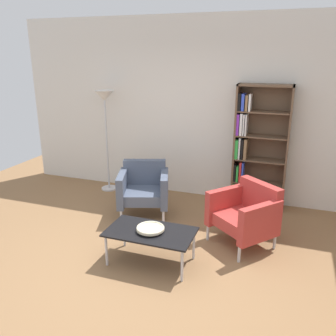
{
  "coord_description": "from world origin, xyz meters",
  "views": [
    {
      "loc": [
        1.43,
        -3.13,
        2.32
      ],
      "look_at": [
        0.01,
        0.84,
        0.95
      ],
      "focal_mm": 37.84,
      "sensor_mm": 36.0,
      "label": 1
    }
  ],
  "objects": [
    {
      "name": "ground_plane",
      "position": [
        0.0,
        0.0,
        0.0
      ],
      "size": [
        8.32,
        8.32,
        0.0
      ],
      "primitive_type": "plane",
      "color": "olive"
    },
    {
      "name": "coffee_table_low",
      "position": [
        0.04,
        0.18,
        0.37
      ],
      "size": [
        1.0,
        0.56,
        0.4
      ],
      "color": "black",
      "rests_on": "ground_plane"
    },
    {
      "name": "bookshelf_tall",
      "position": [
        0.93,
        2.25,
        0.94
      ],
      "size": [
        0.8,
        0.3,
        1.9
      ],
      "color": "brown",
      "rests_on": "ground_plane"
    },
    {
      "name": "armchair_spare_guest",
      "position": [
        1.0,
        0.99,
        0.41
      ],
      "size": [
        0.95,
        0.94,
        0.78
      ],
      "rotation": [
        0.0,
        0.0,
        -0.69
      ],
      "color": "#B73833",
      "rests_on": "ground_plane"
    },
    {
      "name": "floor_lamp_torchiere",
      "position": [
        -1.55,
        2.11,
        1.45
      ],
      "size": [
        0.32,
        0.32,
        1.74
      ],
      "color": "silver",
      "rests_on": "ground_plane"
    },
    {
      "name": "plaster_back_panel",
      "position": [
        0.0,
        2.46,
        1.45
      ],
      "size": [
        6.4,
        0.12,
        2.9
      ],
      "primitive_type": "cube",
      "color": "silver",
      "rests_on": "ground_plane"
    },
    {
      "name": "decorative_bowl",
      "position": [
        0.04,
        0.18,
        0.43
      ],
      "size": [
        0.32,
        0.32,
        0.05
      ],
      "color": "beige",
      "rests_on": "coffee_table_low"
    },
    {
      "name": "armchair_near_window",
      "position": [
        -0.56,
        1.38,
        0.41
      ],
      "size": [
        0.88,
        0.84,
        0.78
      ],
      "rotation": [
        0.0,
        0.0,
        0.33
      ],
      "color": "#4C566B",
      "rests_on": "ground_plane"
    }
  ]
}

